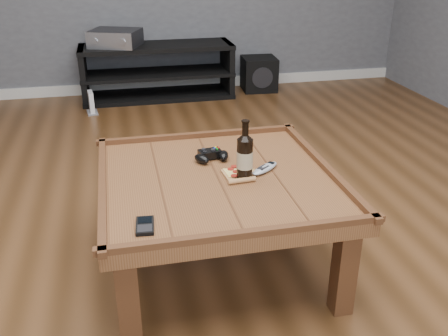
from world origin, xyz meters
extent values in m
plane|color=#422813|center=(0.00, 0.00, 0.00)|extent=(6.00, 6.00, 0.00)
cube|color=silver|center=(0.00, 2.99, 0.05)|extent=(5.00, 0.02, 0.10)
cube|color=brown|center=(0.00, 0.00, 0.42)|extent=(1.00, 1.00, 0.06)
cube|color=#452912|center=(-0.42, -0.42, 0.20)|extent=(0.08, 0.08, 0.39)
cube|color=#452912|center=(0.42, -0.42, 0.20)|extent=(0.08, 0.08, 0.39)
cube|color=#452912|center=(-0.42, 0.42, 0.20)|extent=(0.08, 0.08, 0.39)
cube|color=#452912|center=(0.42, 0.42, 0.20)|extent=(0.08, 0.08, 0.39)
cube|color=#452912|center=(0.00, 0.48, 0.46)|extent=(1.03, 0.03, 0.03)
cube|color=#452912|center=(0.00, -0.48, 0.46)|extent=(1.03, 0.03, 0.03)
cube|color=#452912|center=(0.48, 0.00, 0.46)|extent=(0.03, 1.03, 0.03)
cube|color=#452912|center=(-0.48, 0.00, 0.46)|extent=(0.03, 1.03, 0.03)
cube|color=black|center=(0.00, 2.75, 0.48)|extent=(1.40, 0.45, 0.04)
cube|color=black|center=(0.00, 2.75, 0.23)|extent=(1.40, 0.45, 0.03)
cube|color=black|center=(0.00, 2.75, 0.02)|extent=(1.40, 0.45, 0.04)
cube|color=black|center=(-0.67, 2.75, 0.25)|extent=(0.05, 0.44, 0.50)
cube|color=black|center=(0.67, 2.75, 0.25)|extent=(0.05, 0.44, 0.50)
cylinder|color=black|center=(0.11, -0.04, 0.54)|extent=(0.07, 0.07, 0.18)
cone|color=black|center=(0.11, -0.04, 0.65)|extent=(0.07, 0.07, 0.03)
cylinder|color=black|center=(0.11, -0.04, 0.68)|extent=(0.03, 0.03, 0.06)
cylinder|color=black|center=(0.11, -0.04, 0.71)|extent=(0.03, 0.03, 0.01)
cylinder|color=tan|center=(0.11, -0.04, 0.54)|extent=(0.07, 0.07, 0.07)
cube|color=black|center=(0.01, 0.20, 0.47)|extent=(0.11, 0.08, 0.03)
ellipsoid|color=black|center=(-0.04, 0.16, 0.47)|extent=(0.08, 0.10, 0.04)
ellipsoid|color=black|center=(0.06, 0.17, 0.47)|extent=(0.06, 0.09, 0.04)
cylinder|color=black|center=(-0.02, 0.21, 0.49)|extent=(0.02, 0.02, 0.01)
cylinder|color=black|center=(0.02, 0.20, 0.49)|extent=(0.02, 0.02, 0.01)
cylinder|color=yellow|center=(0.04, 0.23, 0.49)|extent=(0.01, 0.01, 0.01)
cylinder|color=red|center=(0.05, 0.22, 0.49)|extent=(0.01, 0.01, 0.01)
cylinder|color=#0C33CC|center=(0.03, 0.21, 0.49)|extent=(0.01, 0.01, 0.01)
cylinder|color=#0C9919|center=(0.04, 0.21, 0.49)|extent=(0.01, 0.01, 0.01)
cylinder|color=#AF7B4C|center=(0.09, -0.08, 0.46)|extent=(0.12, 0.03, 0.02)
cylinder|color=#A82015|center=(0.06, -0.03, 0.47)|extent=(0.03, 0.03, 0.00)
cylinder|color=#A82015|center=(0.10, -0.03, 0.47)|extent=(0.03, 0.03, 0.00)
cylinder|color=#A82015|center=(0.08, 0.00, 0.47)|extent=(0.03, 0.03, 0.00)
cylinder|color=#A82015|center=(0.06, 0.03, 0.47)|extent=(0.03, 0.03, 0.00)
cylinder|color=#A82015|center=(0.09, 0.06, 0.47)|extent=(0.03, 0.03, 0.00)
cube|color=black|center=(-0.34, -0.35, 0.46)|extent=(0.07, 0.12, 0.01)
cube|color=black|center=(-0.34, -0.32, 0.46)|extent=(0.05, 0.05, 0.00)
cube|color=black|center=(-0.34, -0.38, 0.46)|extent=(0.05, 0.05, 0.00)
ellipsoid|color=#A1A8AF|center=(0.22, 0.02, 0.46)|extent=(0.17, 0.15, 0.02)
cube|color=black|center=(0.25, 0.05, 0.47)|extent=(0.03, 0.03, 0.00)
cube|color=black|center=(0.21, 0.01, 0.47)|extent=(0.06, 0.06, 0.00)
cube|color=black|center=(-0.36, 2.75, 0.57)|extent=(0.51, 0.47, 0.15)
cube|color=#AEB1B8|center=(-0.42, 2.59, 0.57)|extent=(0.39, 0.16, 0.15)
cylinder|color=#AEB1B8|center=(-0.54, 2.63, 0.57)|extent=(0.06, 0.03, 0.05)
cylinder|color=#AEB1B8|center=(-0.31, 2.54, 0.57)|extent=(0.06, 0.03, 0.05)
cube|color=black|center=(1.00, 2.80, 0.16)|extent=(0.34, 0.34, 0.32)
cylinder|color=black|center=(0.99, 2.64, 0.16)|extent=(0.20, 0.02, 0.20)
cube|color=gray|center=(-0.61, 2.40, 0.01)|extent=(0.10, 0.16, 0.01)
cube|color=white|center=(-0.61, 2.40, 0.10)|extent=(0.05, 0.14, 0.18)
camera|label=1|loc=(-0.39, -1.89, 1.39)|focal=40.00mm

